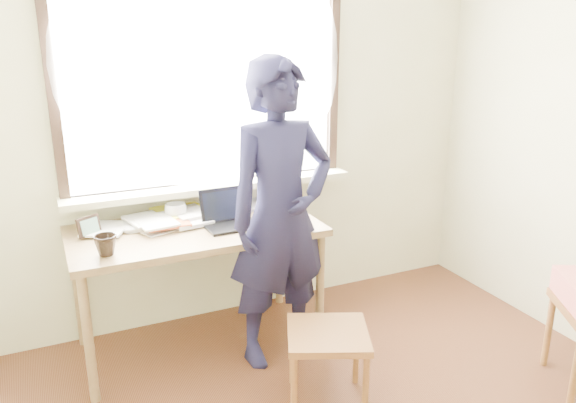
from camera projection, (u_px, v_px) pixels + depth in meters
name	position (u px, v px, depth m)	size (l,w,h in m)	color
room_shell	(403.00, 106.00, 1.95)	(3.52, 4.02, 2.61)	beige
desk	(196.00, 240.00, 3.31)	(1.44, 0.72, 0.77)	olive
laptop	(229.00, 217.00, 3.32)	(0.32, 0.26, 0.21)	black
mug_white	(176.00, 212.00, 3.41)	(0.13, 0.13, 0.10)	white
mug_dark	(106.00, 245.00, 2.88)	(0.12, 0.12, 0.11)	black
mouse	(269.00, 220.00, 3.37)	(0.10, 0.07, 0.04)	black
desk_clutter	(176.00, 218.00, 3.38)	(0.95, 0.49, 0.05)	yellow
book_a	(123.00, 225.00, 3.29)	(0.20, 0.27, 0.03)	white
book_b	(236.00, 206.00, 3.65)	(0.18, 0.25, 0.02)	white
picture_frame	(89.00, 228.00, 3.13)	(0.13, 0.08, 0.11)	black
work_chair	(328.00, 343.00, 2.87)	(0.53, 0.52, 0.42)	brown
person	(281.00, 216.00, 3.16)	(0.64, 0.42, 1.77)	black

